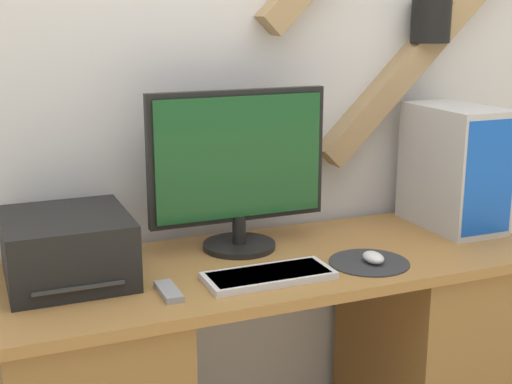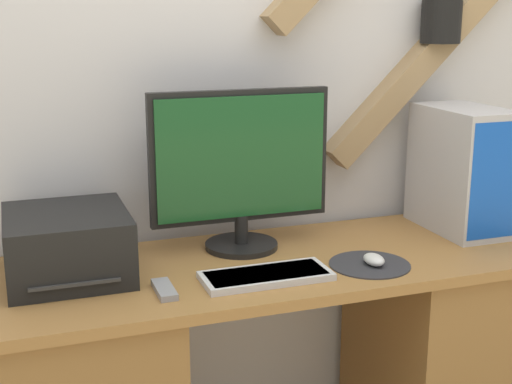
# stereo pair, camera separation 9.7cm
# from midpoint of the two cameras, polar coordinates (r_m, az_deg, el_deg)

# --- Properties ---
(wall_back) EXTENTS (6.40, 0.18, 2.70)m
(wall_back) POSITION_cam_midpoint_polar(r_m,az_deg,el_deg) (2.20, -2.67, 11.98)
(wall_back) COLOR silver
(wall_back) RESTS_ON ground_plane
(desk) EXTENTS (1.53, 0.56, 0.77)m
(desk) POSITION_cam_midpoint_polar(r_m,az_deg,el_deg) (2.16, 0.48, -14.69)
(desk) COLOR olive
(desk) RESTS_ON ground_plane
(monitor) EXTENTS (0.53, 0.21, 0.46)m
(monitor) POSITION_cam_midpoint_polar(r_m,az_deg,el_deg) (2.03, -2.80, 2.15)
(monitor) COLOR black
(monitor) RESTS_ON desk
(keyboard) EXTENTS (0.34, 0.14, 0.02)m
(keyboard) POSITION_cam_midpoint_polar(r_m,az_deg,el_deg) (1.85, -0.49, -6.69)
(keyboard) COLOR silver
(keyboard) RESTS_ON desk
(mousepad) EXTENTS (0.22, 0.22, 0.00)m
(mousepad) POSITION_cam_midpoint_polar(r_m,az_deg,el_deg) (1.99, 7.64, -5.62)
(mousepad) COLOR #2D2D33
(mousepad) RESTS_ON desk
(mouse) EXTENTS (0.05, 0.08, 0.03)m
(mouse) POSITION_cam_midpoint_polar(r_m,az_deg,el_deg) (1.98, 7.98, -5.22)
(mouse) COLOR silver
(mouse) RESTS_ON mousepad
(computer_tower) EXTENTS (0.20, 0.34, 0.39)m
(computer_tower) POSITION_cam_midpoint_polar(r_m,az_deg,el_deg) (2.33, 14.46, 1.94)
(computer_tower) COLOR #B2B2B7
(computer_tower) RESTS_ON desk
(printer) EXTENTS (0.31, 0.34, 0.17)m
(printer) POSITION_cam_midpoint_polar(r_m,az_deg,el_deg) (1.90, -16.29, -4.33)
(printer) COLOR black
(printer) RESTS_ON desk
(remote_control) EXTENTS (0.04, 0.13, 0.02)m
(remote_control) POSITION_cam_midpoint_polar(r_m,az_deg,el_deg) (1.78, -8.58, -7.88)
(remote_control) COLOR gray
(remote_control) RESTS_ON desk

